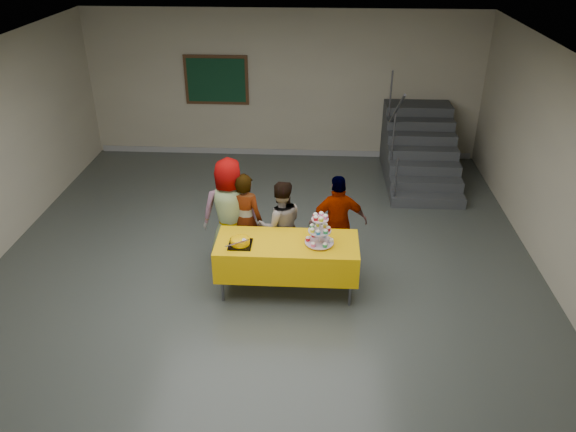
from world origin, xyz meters
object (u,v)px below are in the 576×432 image
object	(u,v)px
cupcake_stand	(320,232)
noticeboard	(216,80)
bake_table	(287,256)
schoolchild_d	(338,223)
schoolchild_c	(281,225)
staircase	(418,151)
bear_cake	(240,241)
schoolchild_b	(245,220)
schoolchild_a	(230,212)

from	to	relation	value
cupcake_stand	noticeboard	bearing A→B (deg)	113.52
bake_table	schoolchild_d	xyz separation A→B (m)	(0.68, 0.66, 0.16)
schoolchild_c	staircase	size ratio (longest dim) A/B	0.56
bake_table	schoolchild_d	size ratio (longest dim) A/B	1.31
staircase	cupcake_stand	bearing A→B (deg)	-114.95
schoolchild_d	staircase	size ratio (longest dim) A/B	0.60
staircase	noticeboard	distance (m)	4.30
cupcake_stand	schoolchild_d	size ratio (longest dim) A/B	0.31
bear_cake	bake_table	bearing A→B (deg)	10.30
bake_table	staircase	distance (m)	4.70
staircase	noticeboard	bearing A→B (deg)	168.38
bake_table	cupcake_stand	size ratio (longest dim) A/B	4.22
bake_table	schoolchild_b	size ratio (longest dim) A/B	1.31
bake_table	schoolchild_a	xyz separation A→B (m)	(-0.86, 0.71, 0.25)
schoolchild_b	noticeboard	distance (m)	4.48
bake_table	noticeboard	bearing A→B (deg)	109.39
schoolchild_b	schoolchild_c	size ratio (longest dim) A/B	1.06
schoolchild_c	staircase	bearing A→B (deg)	-138.39
schoolchild_b	bake_table	bearing A→B (deg)	146.11
schoolchild_c	staircase	xyz separation A→B (m)	(2.46, 3.47, -0.19)
staircase	bake_table	bearing A→B (deg)	-119.76
bake_table	staircase	xyz separation A→B (m)	(2.33, 4.08, -0.07)
cupcake_stand	staircase	size ratio (longest dim) A/B	0.19
bear_cake	staircase	distance (m)	5.13
bear_cake	schoolchild_a	world-z (taller)	schoolchild_a
bear_cake	noticeboard	xyz separation A→B (m)	(-1.13, 5.03, 0.77)
bake_table	staircase	world-z (taller)	staircase
bear_cake	noticeboard	distance (m)	5.21
schoolchild_a	schoolchild_d	bearing A→B (deg)	168.41
schoolchild_a	schoolchild_b	world-z (taller)	schoolchild_a
staircase	noticeboard	size ratio (longest dim) A/B	1.85
schoolchild_a	noticeboard	xyz separation A→B (m)	(-0.87, 4.21, 0.79)
schoolchild_d	noticeboard	size ratio (longest dim) A/B	1.10
cupcake_stand	noticeboard	world-z (taller)	noticeboard
schoolchild_a	cupcake_stand	bearing A→B (deg)	140.29
bake_table	bear_cake	bearing A→B (deg)	-169.70
bear_cake	noticeboard	bearing A→B (deg)	102.63
bake_table	bear_cake	xyz separation A→B (m)	(-0.60, -0.11, 0.27)
bake_table	noticeboard	xyz separation A→B (m)	(-1.73, 4.92, 1.04)
cupcake_stand	schoolchild_b	xyz separation A→B (m)	(-1.07, 0.69, -0.24)
schoolchild_b	schoolchild_c	distance (m)	0.52
schoolchild_b	schoolchild_d	size ratio (longest dim) A/B	1.01
cupcake_stand	schoolchild_c	size ratio (longest dim) A/B	0.33
cupcake_stand	noticeboard	xyz separation A→B (m)	(-2.15, 4.95, 0.64)
cupcake_stand	noticeboard	size ratio (longest dim) A/B	0.34
schoolchild_a	staircase	size ratio (longest dim) A/B	0.67
bear_cake	schoolchild_d	xyz separation A→B (m)	(1.29, 0.77, -0.11)
cupcake_stand	bake_table	bearing A→B (deg)	176.11
schoolchild_d	staircase	xyz separation A→B (m)	(1.65, 3.42, -0.23)
bear_cake	schoolchild_c	world-z (taller)	schoolchild_c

